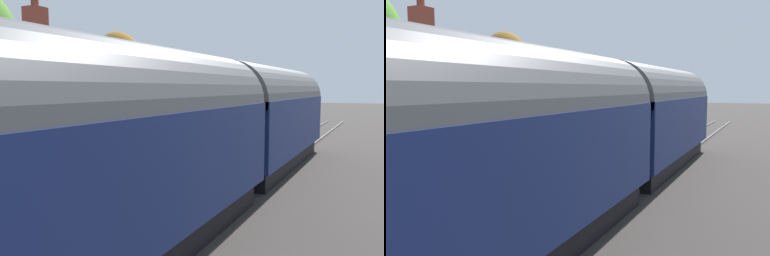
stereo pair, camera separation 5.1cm
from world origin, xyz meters
TOP-DOWN VIEW (x-y plane):
  - ground_plane at (0.00, 0.00)m, footprint 160.00×160.00m
  - platform at (0.00, 3.71)m, footprint 32.00×5.42m
  - platform_edge_coping at (0.00, 1.18)m, footprint 32.00×0.36m
  - rail_near at (0.00, -1.62)m, footprint 52.00×0.08m
  - rail_far at (0.00, -0.18)m, footprint 52.00×0.08m
  - train at (-4.03, -0.90)m, footprint 20.50×2.73m
  - station_building at (-5.01, 4.56)m, footprint 6.72×3.55m
  - bench_mid_platform at (6.97, 2.98)m, footprint 1.40×0.44m
  - bench_near_building at (2.93, 2.95)m, footprint 1.41×0.46m
  - bench_platform_end at (4.98, 2.93)m, footprint 1.41×0.46m
  - bench_by_lamp at (0.60, 3.23)m, footprint 1.40×0.44m
  - planter_edge_far at (-0.01, 5.79)m, footprint 0.98×0.32m
  - planter_by_door at (9.87, 5.06)m, footprint 0.71×0.32m
  - planter_under_sign at (-4.35, 2.01)m, footprint 0.64×0.64m
  - planter_bench_right at (8.41, 4.71)m, footprint 0.43×0.43m
  - planter_edge_near at (9.59, 2.68)m, footprint 0.63×0.63m
  - lamp_post_platform at (8.66, 2.12)m, footprint 0.32×0.50m
  - station_sign_board at (-5.70, 1.73)m, footprint 0.96×0.06m
  - tree_far_right at (12.10, 15.36)m, footprint 4.91×4.28m

SIDE VIEW (x-z plane):
  - ground_plane at x=0.00m, z-range 0.00..0.00m
  - rail_near at x=0.00m, z-range 0.00..0.14m
  - rail_far at x=0.00m, z-range 0.00..0.14m
  - platform at x=0.00m, z-range 0.00..0.83m
  - platform_edge_coping at x=0.00m, z-range 0.83..0.85m
  - planter_by_door at x=9.87m, z-range 0.82..1.46m
  - planter_edge_far at x=-0.01m, z-range 0.82..1.47m
  - planter_bench_right at x=8.41m, z-range 0.84..1.54m
  - planter_edge_near at x=9.59m, z-range 0.83..1.75m
  - bench_mid_platform at x=6.97m, z-range 0.87..1.75m
  - bench_near_building at x=2.93m, z-range 0.87..1.75m
  - bench_platform_end at x=4.98m, z-range 0.87..1.75m
  - bench_by_lamp at x=0.60m, z-range 0.87..1.75m
  - planter_under_sign at x=-4.35m, z-range 0.87..1.82m
  - station_sign_board at x=-5.70m, z-range 1.24..2.81m
  - train at x=-4.03m, z-range 0.06..4.38m
  - station_building at x=-5.01m, z-range -0.39..5.08m
  - lamp_post_platform at x=8.66m, z-range 1.53..4.97m
  - tree_far_right at x=12.10m, z-range 1.07..9.25m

